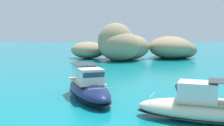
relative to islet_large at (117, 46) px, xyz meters
name	(u,v)px	position (x,y,z in m)	size (l,w,h in m)	color
islet_large	(117,46)	(0.00, 0.00, 0.00)	(24.49, 20.02, 9.23)	#9E8966
islet_small	(173,49)	(15.35, 4.66, -0.86)	(15.12, 17.02, 5.93)	#9E8966
motorboat_cream	(203,108)	(4.96, -48.33, -2.40)	(10.69, 6.52, 3.21)	beige
motorboat_navy	(89,88)	(-4.20, -40.88, -2.35)	(6.63, 11.33, 3.40)	navy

